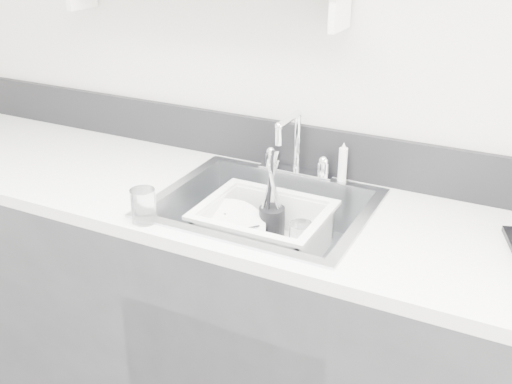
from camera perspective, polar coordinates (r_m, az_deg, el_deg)
The scene contains 12 objects.
counter_run at distance 2.06m, azimuth 0.64°, elevation -12.67°, with size 3.20×0.62×0.92m.
backsplash at distance 2.03m, azimuth 4.41°, elevation 4.23°, with size 3.20×0.02×0.16m, color black.
sink at distance 1.86m, azimuth 0.69°, elevation -3.61°, with size 0.64×0.52×0.20m, color silver, non-canonical shape.
faucet at distance 2.00m, azimuth 3.81°, elevation 3.23°, with size 0.26×0.18×0.23m.
side_sprayer at distance 1.95m, azimuth 8.26°, elevation 2.78°, with size 0.03×0.03×0.14m, color white.
wash_tub at distance 1.86m, azimuth 0.73°, elevation -3.66°, with size 0.38×0.31×0.15m, color white, non-canonical shape.
plate_stack at distance 1.89m, azimuth -2.36°, elevation -4.28°, with size 0.28×0.27×0.11m.
utensil_cup at distance 1.92m, azimuth 1.51°, elevation -2.71°, with size 0.08×0.08×0.28m.
ladle at distance 1.89m, azimuth -1.63°, elevation -3.91°, with size 0.26×0.09×0.07m, color silver, non-canonical shape.
tumbler_in_tub at distance 1.83m, azimuth 4.31°, elevation -4.50°, with size 0.07×0.07×0.10m, color white.
tumbler_counter at distance 1.72m, azimuth -10.68°, elevation -1.30°, with size 0.07×0.07×0.10m, color white.
bowl_small at distance 1.79m, azimuth 2.65°, elevation -6.59°, with size 0.11×0.11×0.04m, color white.
Camera 1 is at (0.71, -0.28, 1.72)m, focal length 42.00 mm.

